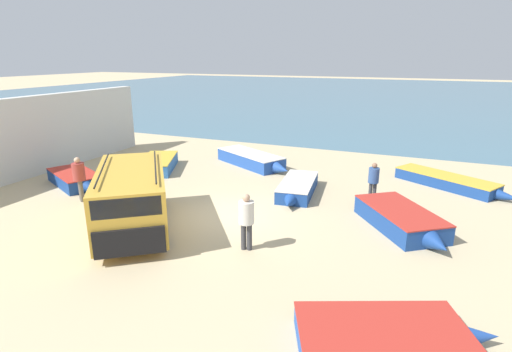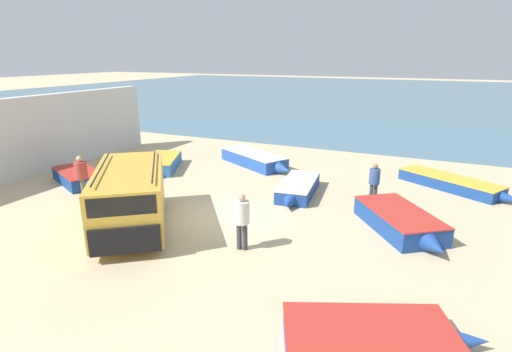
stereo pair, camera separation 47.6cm
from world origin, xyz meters
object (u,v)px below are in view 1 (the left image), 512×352
object	(u,v)px
fishing_rowboat_3	(386,336)
fishing_rowboat_4	(252,159)
fishing_rowboat_2	(158,164)
fisherman_1	(374,178)
parked_van	(132,197)
fisherman_2	(79,175)
fisherman_0	(246,217)
fishing_rowboat_1	(449,182)
fishing_rowboat_0	(297,188)
fishing_rowboat_5	(402,220)
fishing_rowboat_6	(76,179)

from	to	relation	value
fishing_rowboat_3	fishing_rowboat_4	xyz separation A→B (m)	(-8.00, 11.66, 0.07)
fishing_rowboat_2	fisherman_1	xyz separation A→B (m)	(10.66, -0.28, 0.63)
parked_van	fisherman_2	size ratio (longest dim) A/B	2.89
fisherman_0	fishing_rowboat_2	bearing A→B (deg)	-140.20
parked_van	fisherman_1	world-z (taller)	parked_van
fishing_rowboat_4	fisherman_1	xyz separation A→B (m)	(6.60, -3.04, 0.62)
fishing_rowboat_1	fisherman_2	world-z (taller)	fisherman_2
fisherman_2	fishing_rowboat_4	bearing A→B (deg)	7.30
fishing_rowboat_0	fisherman_1	bearing A→B (deg)	90.96
fisherman_1	fisherman_0	bearing A→B (deg)	138.46
fishing_rowboat_2	fisherman_2	xyz separation A→B (m)	(-0.14, -4.89, 0.77)
fishing_rowboat_5	fisherman_1	xyz separation A→B (m)	(-1.29, 2.42, 0.62)
fishing_rowboat_0	fishing_rowboat_6	bearing A→B (deg)	-81.52
parked_van	fishing_rowboat_6	size ratio (longest dim) A/B	1.39
fishing_rowboat_6	fisherman_1	bearing A→B (deg)	39.02
fishing_rowboat_2	fisherman_1	distance (m)	10.68
fishing_rowboat_2	parked_van	bearing A→B (deg)	5.02
fishing_rowboat_0	fishing_rowboat_1	size ratio (longest dim) A/B	0.81
fisherman_1	fishing_rowboat_5	bearing A→B (deg)	-166.91
fishing_rowboat_0	fishing_rowboat_6	world-z (taller)	fishing_rowboat_6
fisherman_2	fishing_rowboat_6	bearing A→B (deg)	88.05
fishing_rowboat_2	fishing_rowboat_5	bearing A→B (deg)	52.22
fishing_rowboat_1	fisherman_1	world-z (taller)	fisherman_1
fishing_rowboat_3	fisherman_0	world-z (taller)	fisherman_0
parked_van	fishing_rowboat_1	size ratio (longest dim) A/B	1.05
fishing_rowboat_5	fishing_rowboat_4	bearing A→B (deg)	-161.12
fishing_rowboat_4	fisherman_0	world-z (taller)	fisherman_0
parked_van	fishing_rowboat_1	world-z (taller)	parked_van
fisherman_0	parked_van	bearing A→B (deg)	-100.17
fishing_rowboat_0	fishing_rowboat_6	distance (m)	10.00
parked_van	fisherman_2	xyz separation A→B (m)	(-3.76, 1.35, -0.06)
parked_van	fishing_rowboat_3	bearing A→B (deg)	35.13
fishing_rowboat_1	fishing_rowboat_3	world-z (taller)	fishing_rowboat_3
fishing_rowboat_2	fishing_rowboat_6	bearing A→B (deg)	-54.88
fisherman_1	fisherman_2	xyz separation A→B (m)	(-10.80, -4.61, 0.14)
fishing_rowboat_3	parked_van	bearing A→B (deg)	139.07
fisherman_0	fisherman_2	world-z (taller)	fisherman_2
fishing_rowboat_5	fisherman_0	xyz separation A→B (m)	(-4.22, -3.43, 0.73)
fishing_rowboat_0	fishing_rowboat_5	bearing A→B (deg)	57.98
parked_van	fishing_rowboat_3	xyz separation A→B (m)	(8.45, -2.66, -0.89)
fishing_rowboat_4	fisherman_0	bearing A→B (deg)	-38.88
fishing_rowboat_1	fishing_rowboat_6	bearing A→B (deg)	-127.61
fishing_rowboat_0	parked_van	bearing A→B (deg)	-43.45
fishing_rowboat_0	fisherman_1	size ratio (longest dim) A/B	2.54
fishing_rowboat_2	fisherman_0	xyz separation A→B (m)	(7.73, -6.13, 0.75)
fishing_rowboat_1	fishing_rowboat_5	xyz separation A→B (m)	(-1.63, -5.54, 0.08)
fishing_rowboat_1	fisherman_1	bearing A→B (deg)	-102.70
fisherman_1	fishing_rowboat_0	bearing A→B (deg)	83.38
fishing_rowboat_5	fishing_rowboat_2	bearing A→B (deg)	-139.19
fishing_rowboat_4	fishing_rowboat_6	xyz separation A→B (m)	(-6.04, -6.21, -0.04)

